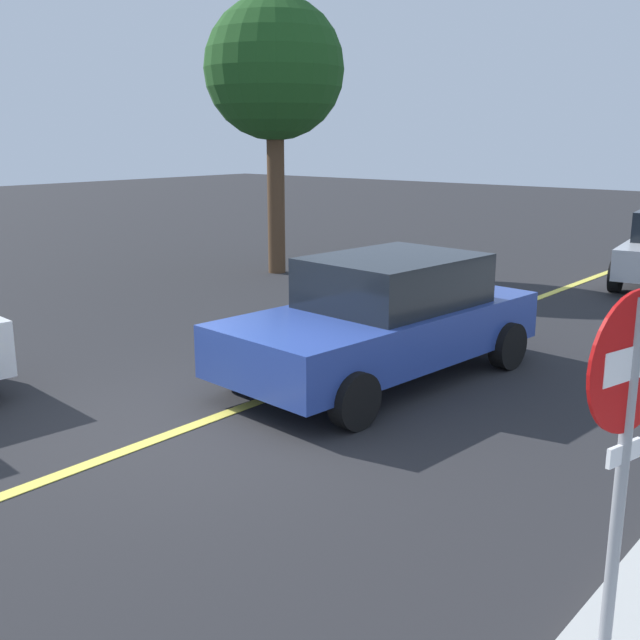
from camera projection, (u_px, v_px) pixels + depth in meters
The scene contains 5 objects.
ground_plane at pixel (187, 429), 8.18m from camera, with size 80.00×80.00×0.00m, color #262628.
lane_marking_centre at pixel (356, 365), 10.41m from camera, with size 28.00×0.16×0.01m, color #E0D14C.
stop_sign at pixel (626, 428), 3.95m from camera, with size 0.74×0.20×2.34m.
car_blue_approaching at pixel (385, 318), 9.74m from camera, with size 4.65×2.39×1.58m.
tree_left_verge at pixel (274, 71), 16.48m from camera, with size 3.07×3.07×6.03m.
Camera 1 is at (-4.94, -6.05, 3.08)m, focal length 42.57 mm.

